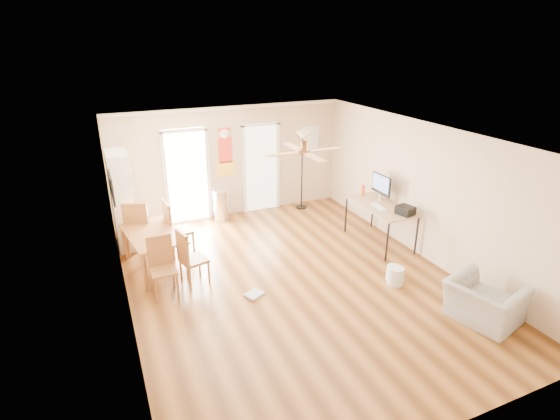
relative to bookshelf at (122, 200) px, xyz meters
name	(u,v)px	position (x,y,z in m)	size (l,w,h in m)	color
floor	(294,282)	(2.53, -2.73, -0.99)	(7.00, 7.00, 0.00)	brown
ceiling	(295,137)	(2.53, -2.73, 1.61)	(5.50, 7.00, 0.00)	silver
wall_back	(231,162)	(2.53, 0.77, 0.31)	(5.50, 0.04, 2.60)	beige
wall_front	(448,339)	(2.53, -6.23, 0.31)	(5.50, 0.04, 2.60)	beige
wall_left	(121,243)	(-0.22, -2.73, 0.31)	(0.04, 7.00, 2.60)	beige
wall_right	(425,192)	(5.28, -2.73, 0.31)	(0.04, 7.00, 2.60)	beige
crown_molding	(295,139)	(2.53, -2.73, 1.57)	(5.50, 7.00, 0.08)	white
kitchen_doorway	(187,178)	(1.48, 0.76, 0.06)	(0.90, 0.10, 2.10)	white
bathroom_doorway	(261,169)	(3.28, 0.76, 0.06)	(0.80, 0.10, 2.10)	white
wall_decal	(225,152)	(2.41, 0.75, 0.56)	(0.46, 0.03, 1.10)	red
ac_grille	(309,138)	(4.58, 0.74, 0.71)	(0.50, 0.04, 0.60)	white
framed_poster	(112,188)	(-0.19, -1.33, 0.71)	(0.04, 0.66, 0.48)	black
ceiling_fan	(304,152)	(2.53, -3.03, 1.44)	(1.24, 1.24, 0.20)	#593819
bookshelf	(122,200)	(0.00, 0.00, 0.00)	(0.40, 0.89, 1.98)	silver
dining_table	(155,251)	(0.38, -1.26, -0.63)	(0.87, 1.45, 0.73)	#9A5731
dining_chair_right_a	(179,228)	(0.93, -0.85, -0.43)	(0.46, 0.46, 1.12)	#94612F
dining_chair_right_b	(194,257)	(0.93, -2.06, -0.48)	(0.42, 0.42, 1.02)	brown
dining_chair_near	(163,268)	(0.38, -2.23, -0.48)	(0.42, 0.42, 1.01)	#9F6333
dining_chair_far	(140,227)	(0.22, -0.51, -0.42)	(0.47, 0.47, 1.13)	#A97736
trash_can	(221,205)	(2.16, 0.47, -0.62)	(0.34, 0.34, 0.74)	silver
torchiere_lamp	(302,171)	(4.24, 0.43, -0.02)	(0.37, 0.37, 1.95)	black
computer_desk	(379,224)	(4.84, -2.01, -0.57)	(0.78, 1.56, 0.84)	tan
imac	(381,187)	(5.00, -1.74, 0.13)	(0.08, 0.60, 0.56)	black
keyboard	(379,207)	(4.73, -2.08, -0.14)	(0.14, 0.44, 0.02)	silver
printer	(405,210)	(4.98, -2.58, -0.07)	(0.27, 0.32, 0.16)	black
orange_bottle	(363,190)	(4.83, -1.35, -0.04)	(0.08, 0.08, 0.23)	#CF5012
wastebasket_a	(393,273)	(4.18, -3.38, -0.85)	(0.24, 0.24, 0.28)	silver
wastebasket_b	(396,276)	(4.13, -3.51, -0.83)	(0.28, 0.28, 0.32)	silver
floor_cloth	(254,294)	(1.74, -2.87, -0.97)	(0.29, 0.23, 0.04)	#A5A49F
armchair	(484,302)	(4.68, -4.90, -0.67)	(0.99, 0.87, 0.65)	#979893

